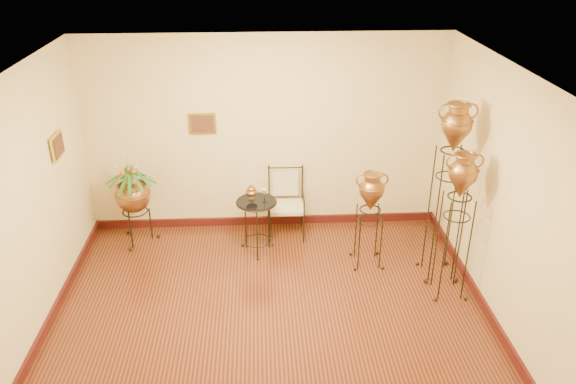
{
  "coord_description": "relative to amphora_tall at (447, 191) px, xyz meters",
  "views": [
    {
      "loc": [
        -0.08,
        -4.84,
        4.11
      ],
      "look_at": [
        0.25,
        1.3,
        1.1
      ],
      "focal_mm": 35.0,
      "sensor_mm": 36.0,
      "label": 1
    }
  ],
  "objects": [
    {
      "name": "amphora_mid",
      "position": [
        0.0,
        -0.4,
        -0.24
      ],
      "size": [
        0.46,
        0.46,
        1.84
      ],
      "rotation": [
        0.0,
        0.0,
        -0.11
      ],
      "color": "black",
      "rests_on": "ground"
    },
    {
      "name": "amphora_tall",
      "position": [
        0.0,
        0.0,
        0.0
      ],
      "size": [
        0.56,
        0.56,
        2.29
      ],
      "rotation": [
        0.0,
        0.0,
        0.3
      ],
      "color": "black",
      "rests_on": "ground"
    },
    {
      "name": "armchair",
      "position": [
        -1.88,
        1.08,
        -0.68
      ],
      "size": [
        0.55,
        0.52,
        0.97
      ],
      "rotation": [
        0.0,
        0.0,
        -0.01
      ],
      "color": "black",
      "rests_on": "ground"
    },
    {
      "name": "ground",
      "position": [
        -2.15,
        -1.07,
        -1.17
      ],
      "size": [
        5.0,
        5.0,
        0.0
      ],
      "primitive_type": "plane",
      "color": "brown",
      "rests_on": "ground"
    },
    {
      "name": "room_shell",
      "position": [
        -2.16,
        -1.07,
        0.56
      ],
      "size": [
        5.02,
        5.02,
        2.81
      ],
      "color": "beige",
      "rests_on": "ground"
    },
    {
      "name": "planter_urn",
      "position": [
        -3.97,
        1.02,
        -0.41
      ],
      "size": [
        0.94,
        0.94,
        1.36
      ],
      "rotation": [
        0.0,
        0.0,
        -0.37
      ],
      "color": "black",
      "rests_on": "ground"
    },
    {
      "name": "side_table",
      "position": [
        -2.29,
        0.66,
        -0.77
      ],
      "size": [
        0.63,
        0.63,
        0.97
      ],
      "rotation": [
        0.0,
        0.0,
        -0.23
      ],
      "color": "black",
      "rests_on": "ground"
    },
    {
      "name": "amphora_short",
      "position": [
        -0.85,
        0.3,
        -0.51
      ],
      "size": [
        0.48,
        0.48,
        1.32
      ],
      "rotation": [
        0.0,
        0.0,
        0.22
      ],
      "color": "black",
      "rests_on": "ground"
    }
  ]
}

